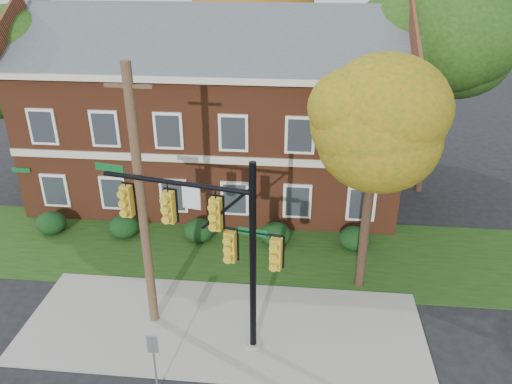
# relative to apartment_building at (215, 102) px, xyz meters

# --- Properties ---
(ground) EXTENTS (120.00, 120.00, 0.00)m
(ground) POSITION_rel_apartment_building_xyz_m (2.00, -11.95, -4.99)
(ground) COLOR black
(ground) RESTS_ON ground
(sidewalk) EXTENTS (14.00, 5.00, 0.08)m
(sidewalk) POSITION_rel_apartment_building_xyz_m (2.00, -10.95, -4.95)
(sidewalk) COLOR gray
(sidewalk) RESTS_ON ground
(grass_strip) EXTENTS (30.00, 6.00, 0.04)m
(grass_strip) POSITION_rel_apartment_building_xyz_m (2.00, -5.95, -4.97)
(grass_strip) COLOR #193811
(grass_strip) RESTS_ON ground
(apartment_building) EXTENTS (18.80, 8.80, 9.74)m
(apartment_building) POSITION_rel_apartment_building_xyz_m (0.00, 0.00, 0.00)
(apartment_building) COLOR brown
(apartment_building) RESTS_ON ground
(hedge_far_left) EXTENTS (1.40, 1.26, 1.05)m
(hedge_far_left) POSITION_rel_apartment_building_xyz_m (-7.00, -5.25, -4.46)
(hedge_far_left) COLOR black
(hedge_far_left) RESTS_ON ground
(hedge_left) EXTENTS (1.40, 1.26, 1.05)m
(hedge_left) POSITION_rel_apartment_building_xyz_m (-3.50, -5.25, -4.46)
(hedge_left) COLOR black
(hedge_left) RESTS_ON ground
(hedge_center) EXTENTS (1.40, 1.26, 1.05)m
(hedge_center) POSITION_rel_apartment_building_xyz_m (0.00, -5.25, -4.46)
(hedge_center) COLOR black
(hedge_center) RESTS_ON ground
(hedge_right) EXTENTS (1.40, 1.26, 1.05)m
(hedge_right) POSITION_rel_apartment_building_xyz_m (3.50, -5.25, -4.46)
(hedge_right) COLOR black
(hedge_right) RESTS_ON ground
(hedge_far_right) EXTENTS (1.40, 1.26, 1.05)m
(hedge_far_right) POSITION_rel_apartment_building_xyz_m (7.00, -5.25, -4.46)
(hedge_far_right) COLOR black
(hedge_far_right) RESTS_ON ground
(tree_near_right) EXTENTS (4.50, 4.25, 8.58)m
(tree_near_right) POSITION_rel_apartment_building_xyz_m (7.22, -8.09, 1.68)
(tree_near_right) COLOR black
(tree_near_right) RESTS_ON ground
(tree_left_rear) EXTENTS (5.40, 5.10, 8.88)m
(tree_left_rear) POSITION_rel_apartment_building_xyz_m (-9.73, -1.12, 1.69)
(tree_left_rear) COLOR black
(tree_left_rear) RESTS_ON ground
(tree_right_rear) EXTENTS (6.30, 5.95, 10.62)m
(tree_right_rear) POSITION_rel_apartment_building_xyz_m (11.31, 0.86, 3.13)
(tree_right_rear) COLOR black
(tree_right_rear) RESTS_ON ground
(tree_far_rear) EXTENTS (6.84, 6.46, 11.52)m
(tree_far_rear) POSITION_rel_apartment_building_xyz_m (1.34, 7.84, 3.86)
(tree_far_rear) COLOR black
(tree_far_rear) RESTS_ON ground
(traffic_signal) EXTENTS (5.95, 1.33, 6.74)m
(traffic_signal) POSITION_rel_apartment_building_xyz_m (1.98, -11.54, -0.81)
(traffic_signal) COLOR gray
(traffic_signal) RESTS_ON ground
(utility_pole) EXTENTS (1.44, 0.33, 9.25)m
(utility_pole) POSITION_rel_apartment_building_xyz_m (-0.50, -10.80, -0.30)
(utility_pole) COLOR #493622
(utility_pole) RESTS_ON ground
(sign_post) EXTENTS (0.32, 0.06, 2.20)m
(sign_post) POSITION_rel_apartment_building_xyz_m (0.50, -13.95, -3.49)
(sign_post) COLOR slate
(sign_post) RESTS_ON ground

